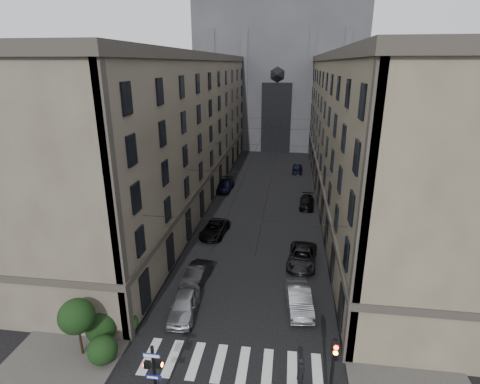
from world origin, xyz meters
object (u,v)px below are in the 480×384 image
at_px(car_right_midnear, 302,257).
at_px(pedestrian_signal_left, 154,373).
at_px(car_right_far, 297,169).
at_px(gothic_tower, 280,62).
at_px(car_left_midfar, 214,229).
at_px(car_left_near, 184,305).
at_px(car_right_near, 299,298).
at_px(car_left_far, 225,185).
at_px(car_left_midnear, 196,275).
at_px(car_right_midfar, 307,202).
at_px(traffic_light_right, 333,370).
at_px(pedestrian, 301,372).

bearing_deg(car_right_midnear, pedestrian_signal_left, -110.76).
relative_size(pedestrian_signal_left, car_right_far, 0.97).
relative_size(gothic_tower, car_left_midfar, 11.48).
bearing_deg(car_left_near, car_right_midnear, 40.29).
bearing_deg(car_right_near, car_left_far, 104.66).
bearing_deg(car_right_near, car_right_far, 83.09).
relative_size(car_left_midnear, car_right_midnear, 0.81).
distance_m(car_right_midfar, car_right_far, 16.13).
relative_size(pedestrian_signal_left, car_right_near, 0.81).
relative_size(car_right_midnear, car_right_far, 1.32).
bearing_deg(traffic_light_right, car_right_far, 91.40).
height_order(car_left_midfar, car_right_midnear, car_right_midnear).
bearing_deg(traffic_light_right, pedestrian, 124.26).
height_order(traffic_light_right, car_left_far, traffic_light_right).
xyz_separation_m(car_left_midnear, car_left_midfar, (-0.33, 9.33, -0.03)).
xyz_separation_m(pedestrian_signal_left, car_left_far, (-2.62, 36.46, -1.58)).
distance_m(car_left_midnear, car_left_midfar, 9.33).
distance_m(pedestrian_signal_left, car_right_near, 12.56).
relative_size(gothic_tower, car_right_far, 14.00).
bearing_deg(car_right_near, car_right_midnear, 80.08).
bearing_deg(car_left_near, car_right_near, 8.90).
height_order(car_left_midfar, car_left_far, car_left_far).
height_order(car_left_near, car_left_midfar, car_left_near).
height_order(car_left_midfar, car_right_far, car_right_far).
bearing_deg(car_left_midnear, car_right_far, 82.80).
bearing_deg(car_right_midfar, car_left_midfar, -131.99).
xyz_separation_m(car_left_near, car_right_far, (8.65, 39.46, -0.10)).
height_order(pedestrian_signal_left, car_right_midfar, pedestrian_signal_left).
bearing_deg(traffic_light_right, car_left_far, 108.04).
xyz_separation_m(gothic_tower, car_right_midfar, (5.52, -42.20, -17.14)).
xyz_separation_m(traffic_light_right, car_right_near, (-1.40, 9.38, -2.47)).
relative_size(traffic_light_right, car_right_near, 1.05).
relative_size(car_left_near, car_left_midnear, 1.07).
xyz_separation_m(car_left_near, car_left_midnear, (-0.13, 4.20, -0.07)).
relative_size(traffic_light_right, car_right_far, 1.26).
height_order(gothic_tower, car_left_far, gothic_tower).
height_order(car_left_far, car_right_near, car_right_near).
height_order(car_left_near, car_left_midnear, car_left_near).
height_order(car_left_near, car_right_far, car_left_near).
relative_size(car_right_midnear, pedestrian, 2.84).
relative_size(car_left_midnear, car_right_far, 1.07).
height_order(gothic_tower, car_right_near, gothic_tower).
distance_m(car_right_midfar, pedestrian, 28.84).
height_order(car_right_near, pedestrian, pedestrian).
xyz_separation_m(gothic_tower, car_left_near, (-4.20, -65.56, -16.99)).
xyz_separation_m(car_right_midnear, car_right_midfar, (0.93, 14.83, -0.11)).
distance_m(car_left_far, pedestrian, 35.55).
height_order(pedestrian_signal_left, car_right_midnear, pedestrian_signal_left).
xyz_separation_m(car_right_near, car_right_midnear, (0.39, 6.63, -0.05)).
distance_m(car_left_near, car_right_midfar, 25.30).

